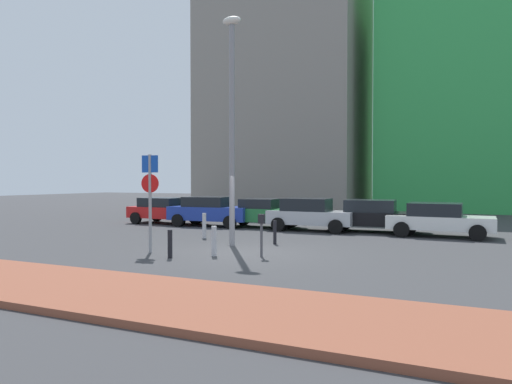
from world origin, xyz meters
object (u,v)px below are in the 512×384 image
object	(u,v)px
parked_car_green	(261,213)
parked_car_silver	(310,214)
street_lamp	(232,114)
traffic_bollard_edge	(170,244)
parking_sign_post	(150,191)
parked_car_red	(166,210)
parking_meter	(261,229)
parked_car_blue	(210,211)
parked_car_black	(372,215)
parked_car_white	(439,219)
traffic_bollard_mid	(204,226)
traffic_bollard_near	(214,241)
traffic_bollard_far	(275,232)

from	to	relation	value
parked_car_green	parked_car_silver	xyz separation A→B (m)	(2.68, -0.50, 0.05)
parked_car_silver	street_lamp	size ratio (longest dim) A/B	0.49
parked_car_silver	traffic_bollard_edge	xyz separation A→B (m)	(-1.63, -8.94, -0.36)
parked_car_silver	parking_sign_post	xyz separation A→B (m)	(-2.81, -8.33, 1.21)
parked_car_red	parking_meter	distance (m)	12.06
parked_car_red	parked_car_green	bearing A→B (deg)	1.90
traffic_bollard_edge	parked_car_green	bearing A→B (deg)	96.37
parked_car_blue	street_lamp	world-z (taller)	street_lamp
parked_car_blue	parking_meter	xyz separation A→B (m)	(6.18, -7.75, 0.06)
parked_car_black	parked_car_silver	bearing A→B (deg)	-166.74
parked_car_silver	parking_sign_post	bearing A→B (deg)	-108.63
parked_car_red	parked_car_white	xyz separation A→B (m)	(13.83, -0.30, -0.01)
parked_car_silver	street_lamp	bearing A→B (deg)	-100.84
parked_car_green	parking_sign_post	distance (m)	8.92
parked_car_white	parked_car_silver	bearing A→B (deg)	-179.82
parked_car_red	traffic_bollard_mid	xyz separation A→B (m)	(5.15, -4.71, -0.24)
parked_car_red	parking_sign_post	xyz separation A→B (m)	(5.45, -8.64, 1.25)
parked_car_red	traffic_bollard_edge	bearing A→B (deg)	-54.39
parked_car_silver	traffic_bollard_mid	world-z (taller)	parked_car_silver
parked_car_blue	parking_sign_post	distance (m)	8.90
parked_car_green	parked_car_silver	bearing A→B (deg)	-10.59
parked_car_silver	traffic_bollard_mid	bearing A→B (deg)	-125.26
parked_car_green	parking_sign_post	size ratio (longest dim) A/B	1.29
parked_car_red	parked_car_silver	size ratio (longest dim) A/B	1.07
parking_sign_post	traffic_bollard_edge	distance (m)	2.06
parking_meter	traffic_bollard_near	world-z (taller)	parking_meter
parked_car_black	parking_sign_post	size ratio (longest dim) A/B	1.46
parking_meter	traffic_bollard_edge	world-z (taller)	parking_meter
traffic_bollard_far	parked_car_green	bearing A→B (deg)	117.89
parked_car_green	parked_car_silver	size ratio (longest dim) A/B	1.03
parked_car_blue	traffic_bollard_near	size ratio (longest dim) A/B	4.69
parking_sign_post	street_lamp	size ratio (longest dim) A/B	0.39
parked_car_black	parked_car_white	world-z (taller)	parked_car_black
street_lamp	parking_sign_post	bearing A→B (deg)	-124.08
parked_car_red	parked_car_blue	xyz separation A→B (m)	(2.88, -0.21, 0.05)
parking_sign_post	traffic_bollard_far	xyz separation A→B (m)	(2.96, 3.48, -1.56)
parking_sign_post	traffic_bollard_edge	xyz separation A→B (m)	(1.18, -0.61, -1.57)
parked_car_blue	parked_car_silver	bearing A→B (deg)	-1.11
parked_car_white	parking_sign_post	xyz separation A→B (m)	(-8.38, -8.34, 1.26)
parking_meter	traffic_bollard_edge	size ratio (longest dim) A/B	1.53
parked_car_silver	traffic_bollard_edge	distance (m)	9.09
traffic_bollard_near	traffic_bollard_far	size ratio (longest dim) A/B	1.06
traffic_bollard_near	traffic_bollard_mid	size ratio (longest dim) A/B	0.91
parked_car_red	parked_car_black	distance (m)	11.02
parked_car_green	traffic_bollard_far	xyz separation A→B (m)	(2.83, -5.35, -0.30)
traffic_bollard_edge	parking_meter	bearing A→B (deg)	28.00
parking_sign_post	traffic_bollard_near	bearing A→B (deg)	6.74
parked_car_red	parking_sign_post	world-z (taller)	parking_sign_post
parked_car_silver	parked_car_black	size ratio (longest dim) A/B	0.86
parked_car_red	parked_car_white	distance (m)	13.83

